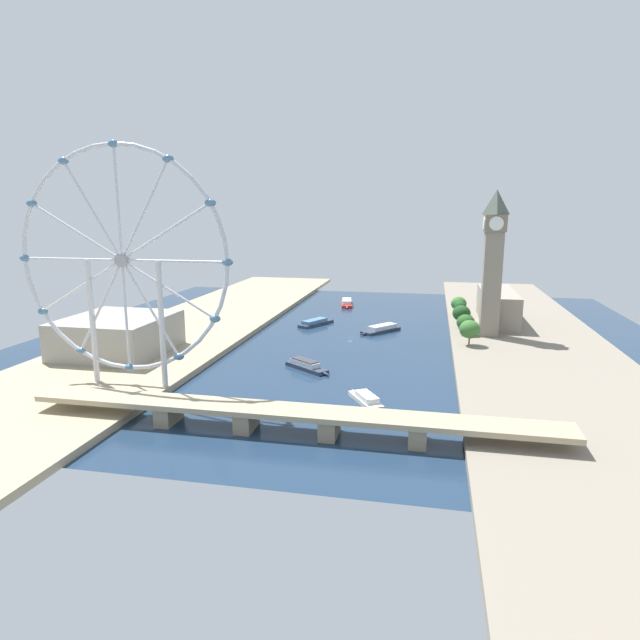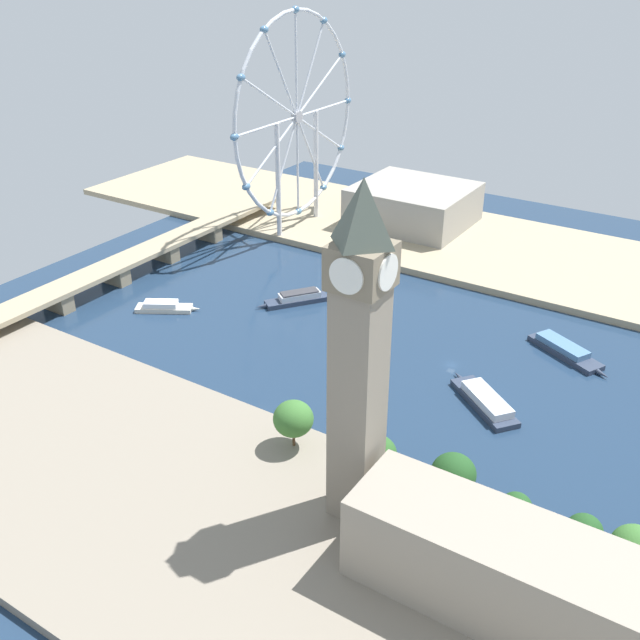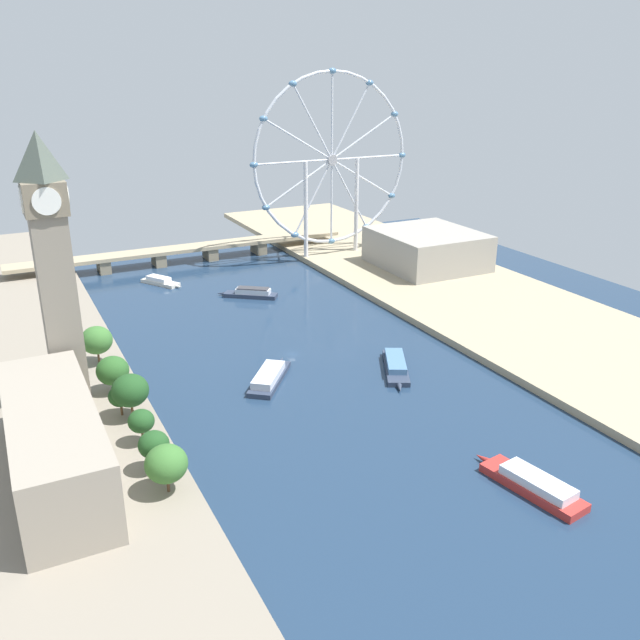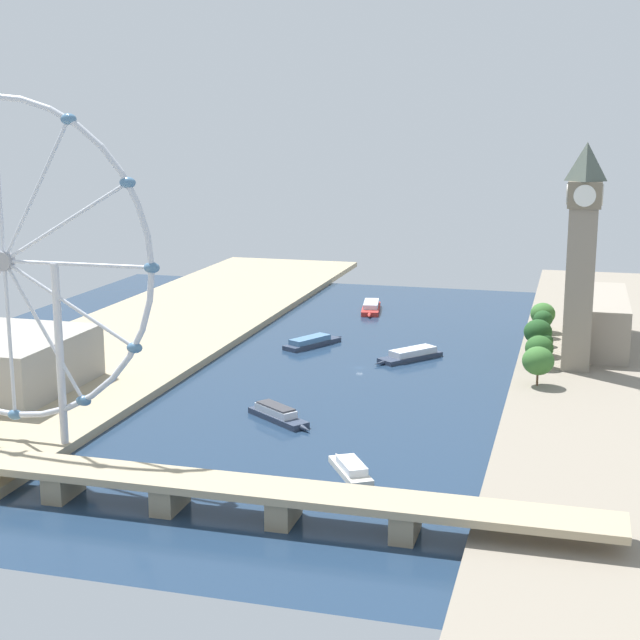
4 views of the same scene
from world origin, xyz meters
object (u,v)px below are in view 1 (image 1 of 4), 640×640
(clock_tower, at_px, (493,261))
(river_bridge, at_px, (287,415))
(tour_boat_1, at_px, (381,329))
(tour_boat_3, at_px, (347,303))
(tour_boat_4, at_px, (316,323))
(parliament_block, at_px, (497,306))
(tour_boat_2, at_px, (306,366))
(riverside_hall, at_px, (118,335))
(tour_boat_0, at_px, (366,399))
(ferris_wheel, at_px, (122,262))

(clock_tower, bearing_deg, river_bridge, 62.39)
(tour_boat_1, bearing_deg, tour_boat_3, -120.16)
(clock_tower, xyz_separation_m, tour_boat_3, (103.85, -103.43, -46.29))
(river_bridge, xyz_separation_m, tour_boat_4, (28.73, -182.18, -4.99))
(parliament_block, relative_size, tour_boat_4, 2.20)
(tour_boat_1, relative_size, tour_boat_2, 1.11)
(tour_boat_3, bearing_deg, river_bridge, -5.14)
(river_bridge, bearing_deg, clock_tower, -117.61)
(parliament_block, bearing_deg, tour_boat_4, 10.59)
(parliament_block, distance_m, riverside_hall, 244.20)
(tour_boat_0, bearing_deg, tour_boat_1, -28.43)
(riverside_hall, height_order, tour_boat_0, riverside_hall)
(clock_tower, xyz_separation_m, tour_boat_0, (60.24, 124.35, -46.74))
(clock_tower, relative_size, tour_boat_4, 2.64)
(tour_boat_3, bearing_deg, tour_boat_0, 1.41)
(tour_boat_1, distance_m, tour_boat_2, 96.98)
(ferris_wheel, xyz_separation_m, tour_boat_1, (-97.79, -139.06, -54.84))
(riverside_hall, height_order, tour_boat_3, riverside_hall)
(parliament_block, xyz_separation_m, ferris_wheel, (173.74, 174.07, 43.08))
(parliament_block, distance_m, ferris_wheel, 249.68)
(ferris_wheel, distance_m, river_bridge, 99.40)
(tour_boat_0, xyz_separation_m, tour_boat_2, (34.80, -41.09, 0.40))
(clock_tower, xyz_separation_m, parliament_block, (-9.58, -44.39, -34.68))
(ferris_wheel, relative_size, tour_boat_4, 3.14)
(riverside_hall, relative_size, tour_boat_4, 1.69)
(tour_boat_2, bearing_deg, tour_boat_1, 109.30)
(riverside_hall, bearing_deg, ferris_wheel, 126.48)
(river_bridge, distance_m, tour_boat_0, 43.71)
(tour_boat_3, bearing_deg, riverside_hall, -36.58)
(ferris_wheel, height_order, riverside_hall, ferris_wheel)
(parliament_block, bearing_deg, tour_boat_3, -27.50)
(clock_tower, relative_size, ferris_wheel, 0.84)
(ferris_wheel, bearing_deg, tour_boat_1, -125.12)
(parliament_block, bearing_deg, riverside_hall, 31.27)
(ferris_wheel, xyz_separation_m, tour_boat_4, (-51.39, -151.20, -54.99))
(parliament_block, bearing_deg, ferris_wheel, 45.06)
(tour_boat_1, bearing_deg, tour_boat_2, 20.90)
(tour_boat_1, height_order, tour_boat_3, tour_boat_3)
(parliament_block, height_order, tour_boat_3, parliament_block)
(tour_boat_1, relative_size, tour_boat_4, 0.92)
(river_bridge, bearing_deg, tour_boat_4, -81.04)
(clock_tower, distance_m, tour_boat_4, 123.89)
(parliament_block, height_order, ferris_wheel, ferris_wheel)
(tour_boat_1, bearing_deg, tour_boat_4, -66.56)
(ferris_wheel, xyz_separation_m, tour_boat_3, (-60.31, -233.11, -54.70))
(tour_boat_0, height_order, tour_boat_2, tour_boat_2)
(clock_tower, xyz_separation_m, ferris_wheel, (164.16, 129.68, 8.41))
(riverside_hall, xyz_separation_m, tour_boat_2, (-104.09, 0.89, -10.72))
(tour_boat_2, xyz_separation_m, tour_boat_3, (8.80, -186.70, 0.05))
(ferris_wheel, bearing_deg, clock_tower, -141.69)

